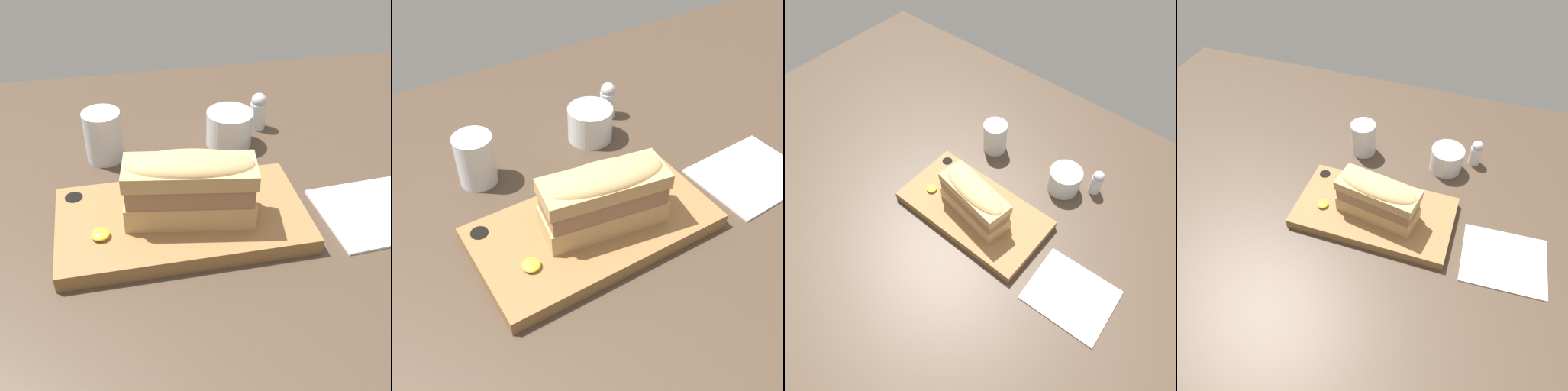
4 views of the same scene
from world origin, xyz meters
The scene contains 8 objects.
dining_table centered at (0.00, 0.00, 1.00)cm, with size 192.84×121.86×2.00cm.
serving_board centered at (-9.97, 4.71, 3.26)cm, with size 36.24×19.16×2.57cm.
sandwich centered at (-8.84, 3.74, 10.20)cm, with size 19.06×9.68×10.57cm.
mustard_dollop centered at (-21.73, 1.84, 5.03)cm, with size 2.60×2.60×1.04cm.
water_glass centered at (-19.96, 25.42, 5.92)cm, with size 6.52×6.52×9.01cm.
wine_glass centered at (2.68, 25.94, 4.84)cm, with size 8.35×8.35×6.37cm.
napkin centered at (20.32, 1.88, 2.20)cm, with size 18.59×15.84×0.40cm.
salt_shaker centered at (9.52, 30.37, 5.67)cm, with size 3.06×3.06×7.22cm.
Camera 3 is at (25.65, -35.18, 81.96)cm, focal length 35.00 mm.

